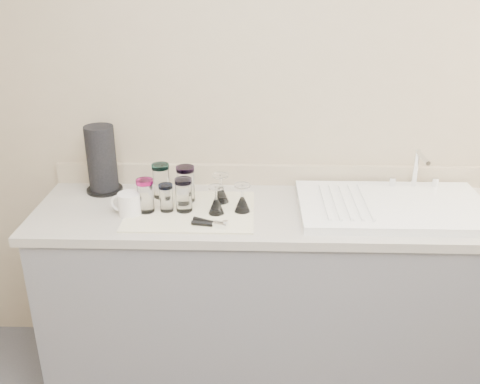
{
  "coord_description": "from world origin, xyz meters",
  "views": [
    {
      "loc": [
        -0.06,
        -0.95,
        1.9
      ],
      "look_at": [
        -0.12,
        1.15,
        1.0
      ],
      "focal_mm": 40.0,
      "sensor_mm": 36.0,
      "label": 1
    }
  ],
  "objects_px": {
    "tumbler_magenta": "(146,195)",
    "goblet_back_left": "(221,193)",
    "tumbler_cyan": "(161,180)",
    "paper_towel_roll": "(102,160)",
    "tumbler_blue": "(166,197)",
    "white_mug": "(129,204)",
    "goblet_front_right": "(242,202)",
    "tumbler_lavender": "(184,195)",
    "can_opener": "(210,223)",
    "tumbler_purple": "(186,184)",
    "goblet_front_left": "(216,204)",
    "sink_unit": "(393,206)"
  },
  "relations": [
    {
      "from": "tumbler_magenta",
      "to": "goblet_back_left",
      "type": "distance_m",
      "value": 0.34
    },
    {
      "from": "tumbler_purple",
      "to": "tumbler_blue",
      "type": "relative_size",
      "value": 1.34
    },
    {
      "from": "goblet_front_right",
      "to": "tumbler_lavender",
      "type": "bearing_deg",
      "value": -179.88
    },
    {
      "from": "tumbler_purple",
      "to": "tumbler_magenta",
      "type": "height_order",
      "value": "tumbler_purple"
    },
    {
      "from": "tumbler_cyan",
      "to": "white_mug",
      "type": "xyz_separation_m",
      "value": [
        -0.11,
        -0.18,
        -0.04
      ]
    },
    {
      "from": "tumbler_cyan",
      "to": "tumbler_lavender",
      "type": "bearing_deg",
      "value": -50.33
    },
    {
      "from": "sink_unit",
      "to": "goblet_front_left",
      "type": "height_order",
      "value": "sink_unit"
    },
    {
      "from": "goblet_back_left",
      "to": "can_opener",
      "type": "relative_size",
      "value": 0.85
    },
    {
      "from": "tumbler_magenta",
      "to": "goblet_back_left",
      "type": "bearing_deg",
      "value": 19.17
    },
    {
      "from": "goblet_front_left",
      "to": "tumbler_cyan",
      "type": "bearing_deg",
      "value": 146.94
    },
    {
      "from": "white_mug",
      "to": "tumbler_blue",
      "type": "bearing_deg",
      "value": 11.19
    },
    {
      "from": "can_opener",
      "to": "paper_towel_roll",
      "type": "height_order",
      "value": "paper_towel_roll"
    },
    {
      "from": "goblet_back_left",
      "to": "white_mug",
      "type": "height_order",
      "value": "goblet_back_left"
    },
    {
      "from": "goblet_back_left",
      "to": "goblet_front_left",
      "type": "xyz_separation_m",
      "value": [
        -0.01,
        -0.12,
        -0.0
      ]
    },
    {
      "from": "tumbler_cyan",
      "to": "goblet_back_left",
      "type": "bearing_deg",
      "value": -10.13
    },
    {
      "from": "sink_unit",
      "to": "can_opener",
      "type": "height_order",
      "value": "sink_unit"
    },
    {
      "from": "white_mug",
      "to": "can_opener",
      "type": "bearing_deg",
      "value": -16.97
    },
    {
      "from": "sink_unit",
      "to": "paper_towel_roll",
      "type": "height_order",
      "value": "paper_towel_roll"
    },
    {
      "from": "tumbler_blue",
      "to": "tumbler_lavender",
      "type": "xyz_separation_m",
      "value": [
        0.08,
        0.0,
        0.01
      ]
    },
    {
      "from": "tumbler_purple",
      "to": "white_mug",
      "type": "xyz_separation_m",
      "value": [
        -0.23,
        -0.14,
        -0.04
      ]
    },
    {
      "from": "white_mug",
      "to": "tumbler_lavender",
      "type": "bearing_deg",
      "value": 8.02
    },
    {
      "from": "paper_towel_roll",
      "to": "tumbler_blue",
      "type": "bearing_deg",
      "value": -34.43
    },
    {
      "from": "goblet_front_right",
      "to": "can_opener",
      "type": "bearing_deg",
      "value": -132.37
    },
    {
      "from": "goblet_front_right",
      "to": "can_opener",
      "type": "relative_size",
      "value": 0.8
    },
    {
      "from": "tumbler_purple",
      "to": "tumbler_magenta",
      "type": "relative_size",
      "value": 1.11
    },
    {
      "from": "tumbler_blue",
      "to": "can_opener",
      "type": "bearing_deg",
      "value": -35.01
    },
    {
      "from": "tumbler_magenta",
      "to": "white_mug",
      "type": "relative_size",
      "value": 1.02
    },
    {
      "from": "tumbler_lavender",
      "to": "goblet_back_left",
      "type": "xyz_separation_m",
      "value": [
        0.15,
        0.1,
        -0.03
      ]
    },
    {
      "from": "sink_unit",
      "to": "tumbler_lavender",
      "type": "bearing_deg",
      "value": -176.91
    },
    {
      "from": "tumbler_lavender",
      "to": "goblet_back_left",
      "type": "height_order",
      "value": "tumbler_lavender"
    },
    {
      "from": "tumbler_magenta",
      "to": "goblet_front_left",
      "type": "xyz_separation_m",
      "value": [
        0.3,
        -0.01,
        -0.03
      ]
    },
    {
      "from": "sink_unit",
      "to": "goblet_front_right",
      "type": "distance_m",
      "value": 0.67
    },
    {
      "from": "sink_unit",
      "to": "white_mug",
      "type": "bearing_deg",
      "value": -175.9
    },
    {
      "from": "sink_unit",
      "to": "can_opener",
      "type": "distance_m",
      "value": 0.82
    },
    {
      "from": "tumbler_magenta",
      "to": "paper_towel_roll",
      "type": "bearing_deg",
      "value": 135.98
    },
    {
      "from": "tumbler_purple",
      "to": "tumbler_cyan",
      "type": "bearing_deg",
      "value": 160.35
    },
    {
      "from": "tumbler_magenta",
      "to": "goblet_front_right",
      "type": "distance_m",
      "value": 0.42
    },
    {
      "from": "tumbler_purple",
      "to": "goblet_front_right",
      "type": "height_order",
      "value": "tumbler_purple"
    },
    {
      "from": "tumbler_purple",
      "to": "white_mug",
      "type": "height_order",
      "value": "tumbler_purple"
    },
    {
      "from": "tumbler_lavender",
      "to": "white_mug",
      "type": "height_order",
      "value": "tumbler_lavender"
    },
    {
      "from": "tumbler_purple",
      "to": "tumbler_blue",
      "type": "distance_m",
      "value": 0.13
    },
    {
      "from": "tumbler_purple",
      "to": "goblet_back_left",
      "type": "xyz_separation_m",
      "value": [
        0.16,
        -0.01,
        -0.04
      ]
    },
    {
      "from": "tumbler_lavender",
      "to": "goblet_front_left",
      "type": "xyz_separation_m",
      "value": [
        0.14,
        -0.02,
        -0.03
      ]
    },
    {
      "from": "tumbler_blue",
      "to": "white_mug",
      "type": "height_order",
      "value": "tumbler_blue"
    },
    {
      "from": "tumbler_purple",
      "to": "sink_unit",
      "type": "bearing_deg",
      "value": -3.48
    },
    {
      "from": "tumbler_cyan",
      "to": "tumbler_blue",
      "type": "bearing_deg",
      "value": -73.04
    },
    {
      "from": "sink_unit",
      "to": "tumbler_cyan",
      "type": "distance_m",
      "value": 1.05
    },
    {
      "from": "sink_unit",
      "to": "paper_towel_roll",
      "type": "xyz_separation_m",
      "value": [
        -1.33,
        0.18,
        0.14
      ]
    },
    {
      "from": "tumbler_purple",
      "to": "goblet_front_left",
      "type": "xyz_separation_m",
      "value": [
        0.15,
        -0.13,
        -0.04
      ]
    },
    {
      "from": "goblet_front_left",
      "to": "paper_towel_roll",
      "type": "height_order",
      "value": "paper_towel_roll"
    }
  ]
}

